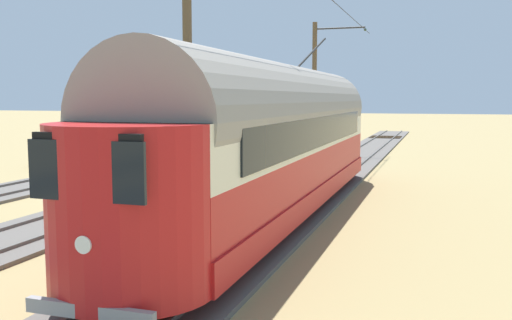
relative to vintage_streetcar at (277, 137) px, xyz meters
name	(u,v)px	position (x,y,z in m)	size (l,w,h in m)	color
ground_plane	(155,194)	(5.10, -2.36, -2.27)	(220.00, 220.00, 0.00)	#937F51
track_streetcar_siding	(299,199)	(0.00, -2.68, -2.21)	(2.80, 80.00, 0.18)	#56514C
track_adjacent_siding	(159,191)	(5.10, -2.68, -2.21)	(2.80, 80.00, 0.18)	#56514C
track_third_siding	(40,184)	(10.21, -2.68, -2.21)	(2.80, 80.00, 0.18)	#56514C
vintage_streetcar	(277,137)	(0.00, 0.00, 0.00)	(2.65, 18.16, 5.48)	red
catenary_pole_foreground	(316,86)	(2.88, -18.53, 1.84)	(3.19, 0.28, 7.84)	brown
catenary_pole_mid_near	(190,73)	(2.88, -0.59, 1.84)	(3.19, 0.28, 7.84)	brown
spare_tie_stack	(56,161)	(13.65, -8.11, -2.00)	(2.40, 2.40, 0.54)	#382819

